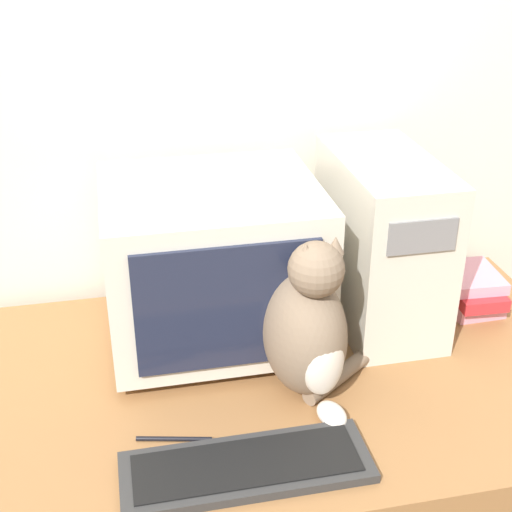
# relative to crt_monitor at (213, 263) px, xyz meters

# --- Properties ---
(wall_back) EXTENTS (7.00, 0.05, 2.50)m
(wall_back) POSITION_rel_crt_monitor_xyz_m (0.11, 0.30, 0.31)
(wall_back) COLOR beige
(wall_back) RESTS_ON ground_plane
(desk) EXTENTS (1.42, 0.80, 0.74)m
(desk) POSITION_rel_crt_monitor_xyz_m (0.11, -0.17, -0.56)
(desk) COLOR olive
(desk) RESTS_ON ground_plane
(crt_monitor) EXTENTS (0.46, 0.42, 0.37)m
(crt_monitor) POSITION_rel_crt_monitor_xyz_m (0.00, 0.00, 0.00)
(crt_monitor) COLOR beige
(crt_monitor) RESTS_ON desk
(computer_tower) EXTENTS (0.21, 0.41, 0.40)m
(computer_tower) POSITION_rel_crt_monitor_xyz_m (0.40, 0.01, 0.01)
(computer_tower) COLOR beige
(computer_tower) RESTS_ON desk
(keyboard) EXTENTS (0.45, 0.15, 0.02)m
(keyboard) POSITION_rel_crt_monitor_xyz_m (-0.01, -0.44, -0.18)
(keyboard) COLOR #2D2D2D
(keyboard) RESTS_ON desk
(cat) EXTENTS (0.26, 0.28, 0.36)m
(cat) POSITION_rel_crt_monitor_xyz_m (0.15, -0.24, -0.04)
(cat) COLOR #7A6651
(cat) RESTS_ON desk
(book_stack) EXTENTS (0.15, 0.19, 0.09)m
(book_stack) POSITION_rel_crt_monitor_xyz_m (0.63, 0.00, -0.14)
(book_stack) COLOR pink
(book_stack) RESTS_ON desk
(pen) EXTENTS (0.14, 0.04, 0.01)m
(pen) POSITION_rel_crt_monitor_xyz_m (-0.13, -0.33, -0.19)
(pen) COLOR black
(pen) RESTS_ON desk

